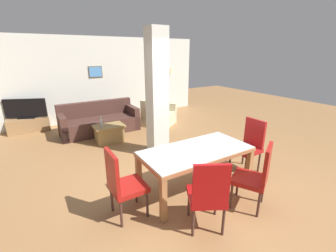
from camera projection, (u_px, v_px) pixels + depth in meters
The scene contains 15 objects.
ground_plane at pixel (195, 189), 3.83m from camera, with size 18.00×18.00×0.00m, color olive.
back_wall at pixel (102, 79), 7.54m from camera, with size 7.20×0.09×2.70m.
divider_pillar at pixel (157, 95), 4.76m from camera, with size 0.38×0.37×2.70m.
dining_table at pixel (196, 157), 3.64m from camera, with size 1.79×0.88×0.73m.
dining_chair_head_right at pixel (249, 144), 4.30m from camera, with size 0.46×0.46×1.01m.
dining_chair_near_left at pixel (208, 193), 2.78m from camera, with size 0.63×0.63×1.01m.
dining_chair_near_right at pixel (256, 174), 3.21m from camera, with size 0.62×0.62×1.01m.
dining_chair_head_left at pixel (122, 182), 3.03m from camera, with size 0.46×0.46×1.01m.
sofa at pixel (99, 122), 6.49m from camera, with size 2.14×0.88×0.85m.
armchair at pixel (158, 116), 7.15m from camera, with size 1.23×1.21×0.83m.
coffee_table at pixel (109, 133), 5.76m from camera, with size 0.74×0.52×0.44m.
bottle at pixel (101, 123), 5.58m from camera, with size 0.06×0.06×0.26m.
tv_stand at pixel (29, 125), 6.52m from camera, with size 1.07×0.40×0.41m.
tv_screen at pixel (26, 109), 6.37m from camera, with size 1.05×0.47×0.57m.
floor_lamp at pixel (169, 75), 8.36m from camera, with size 0.30×0.30×1.67m.
Camera 1 is at (-2.11, -2.57, 2.21)m, focal length 24.00 mm.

